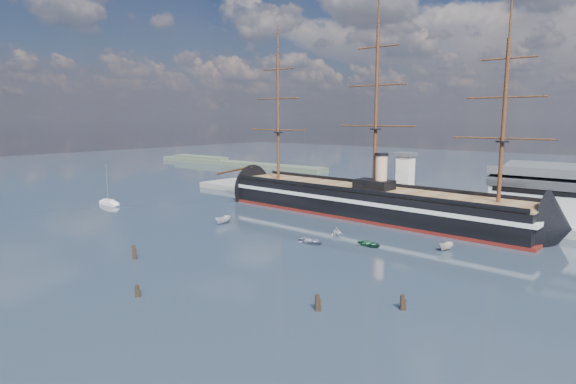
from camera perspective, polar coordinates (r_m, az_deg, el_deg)
The scene contains 15 objects.
ground at distance 116.32m, azimuth 4.99°, elevation -4.53°, with size 600.00×600.00×0.00m, color #293543.
quay at distance 142.68m, azimuth 16.61°, elevation -2.37°, with size 180.00×18.00×2.00m, color slate.
quay_tower at distance 141.31m, azimuth 13.70°, elevation 1.65°, with size 5.00×5.00×15.00m.
shoreline at distance 278.30m, azimuth -7.55°, elevation 3.53°, with size 120.00×10.00×4.00m.
warship at distance 133.79m, azimuth 8.71°, elevation -1.07°, with size 113.23×20.32×53.94m.
sailboat at distance 158.42m, azimuth -20.45°, elevation -1.17°, with size 8.00×2.52×12.71m.
motorboat_a at distance 123.55m, azimuth -7.69°, elevation -3.78°, with size 6.16×2.26×2.47m, color silver.
motorboat_b at distance 103.92m, azimuth 2.77°, elevation -6.13°, with size 3.71×1.48×1.73m, color gray.
motorboat_c at distance 103.82m, azimuth 18.23°, elevation -6.59°, with size 5.04×1.85×2.02m, color beige.
motorboat_d at distance 111.65m, azimuth 5.80°, elevation -5.11°, with size 5.29×2.29×1.94m, color silver.
motorboat_e at distance 103.20m, azimuth 9.64°, elevation -6.35°, with size 3.41×1.37×1.59m, color #25593D.
piling_near_left at distance 97.34m, azimuth -17.77°, elevation -7.59°, with size 0.64×0.64×3.48m, color black.
piling_near_mid at distance 77.84m, azimuth -17.43°, elevation -11.74°, with size 0.64×0.64×2.54m, color black.
piling_near_right at distance 69.50m, azimuth 3.46°, elevation -13.88°, with size 0.64×0.64×3.11m, color black.
piling_far_right at distance 71.53m, azimuth 13.36°, elevation -13.43°, with size 0.64×0.64×2.91m, color black.
Camera 1 is at (64.16, -53.24, 26.82)m, focal length 30.00 mm.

